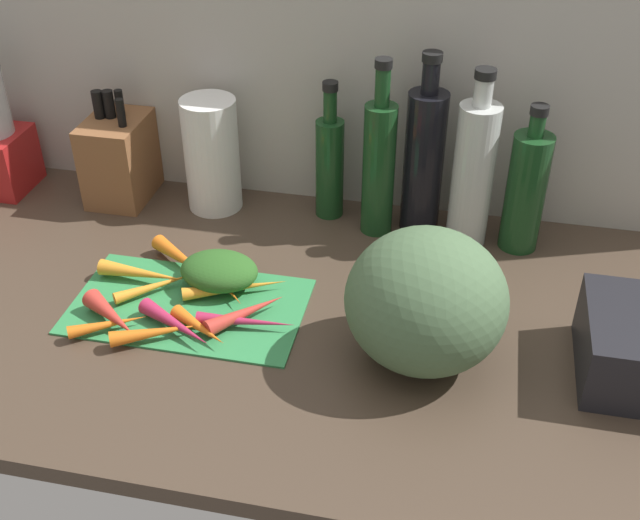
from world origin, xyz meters
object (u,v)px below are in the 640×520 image
carrot_8 (246,312)px  knife_block (119,158)px  bottle_0 (330,164)px  bottle_1 (379,165)px  carrot_9 (175,324)px  bottle_3 (473,173)px  carrot_4 (220,270)px  paper_towel_roll (212,155)px  bottle_2 (424,159)px  carrot_12 (155,286)px  bottle_4 (526,190)px  winter_squash (426,301)px  carrot_3 (107,325)px  carrot_10 (220,279)px  carrot_7 (199,327)px  carrot_1 (141,273)px  carrot_5 (111,315)px  cutting_board (188,305)px  carrot_2 (235,288)px  carrot_11 (246,321)px  carrot_0 (155,332)px  carrot_6 (184,260)px

carrot_8 → knife_block: (-36.29, 34.63, 6.63)cm
bottle_0 → bottle_1: bearing=-21.4°
carrot_9 → bottle_3: size_ratio=0.44×
carrot_4 → paper_towel_roll: size_ratio=0.56×
bottle_2 → carrot_12: bearing=-143.1°
bottle_4 → winter_squash: bearing=-112.3°
carrot_3 → carrot_12: carrot_3 is taller
bottle_1 → carrot_12: bearing=-139.8°
carrot_10 → winter_squash: (36.03, -10.77, 9.22)cm
carrot_8 → bottle_2: size_ratio=0.41×
carrot_7 → paper_towel_roll: size_ratio=0.51×
carrot_1 → carrot_5: bearing=-90.4°
carrot_10 → bottle_1: size_ratio=0.48×
carrot_1 → knife_block: knife_block is taller
knife_block → paper_towel_roll: size_ratio=0.99×
carrot_1 → bottle_2: (45.28, 28.79, 12.39)cm
cutting_board → carrot_12: 7.12cm
carrot_9 → bottle_2: (34.59, 40.66, 12.44)cm
carrot_7 → carrot_2: bearing=77.5°
carrot_3 → carrot_9: size_ratio=0.83×
carrot_11 → bottle_0: size_ratio=0.58×
carrot_2 → bottle_3: size_ratio=0.53×
bottle_0 → bottle_4: size_ratio=0.98×
winter_squash → bottle_2: size_ratio=0.69×
carrot_11 → carrot_10: bearing=127.3°
carrot_7 → carrot_3: bearing=-171.1°
bottle_1 → carrot_10: bearing=-134.0°
carrot_2 → carrot_11: size_ratio=1.12×
bottle_3 → bottle_0: bearing=171.0°
knife_block → winter_squash: bearing=-29.7°
bottle_0 → bottle_3: bottle_3 is taller
carrot_0 → carrot_6: bearing=97.0°
winter_squash → bottle_3: bottle_3 is taller
knife_block → bottle_1: bottle_1 is taller
carrot_9 → carrot_7: bearing=4.2°
winter_squash → knife_block: (-65.13, 37.18, -2.26)cm
carrot_4 → knife_block: knife_block is taller
winter_squash → carrot_8: bearing=175.0°
cutting_board → bottle_2: 50.60cm
carrot_11 → carrot_12: size_ratio=1.13×
bottle_2 → bottle_3: size_ratio=1.03×
carrot_2 → carrot_5: (-17.16, -11.93, 0.57)cm
carrot_1 → carrot_10: (13.68, 1.59, -0.37)cm
carrot_3 → bottle_0: size_ratio=0.45×
carrot_1 → carrot_11: bearing=-21.7°
carrot_11 → bottle_4: 55.83cm
carrot_2 → winter_squash: winter_squash is taller
carrot_1 → carrot_8: 21.90cm
carrot_1 → carrot_4: 13.57cm
carrot_2 → winter_squash: (32.63, -8.89, 9.16)cm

